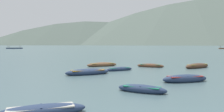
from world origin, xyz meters
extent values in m
plane|color=#476066|center=(0.00, 1500.00, 0.00)|extent=(6000.00, 6000.00, 0.00)
cone|color=slate|center=(-875.90, 1494.04, 215.24)|extent=(1063.65, 1063.65, 430.48)
cone|color=#56665B|center=(-176.78, 1696.61, 256.50)|extent=(1795.29, 1795.29, 513.00)
cone|color=#56665B|center=(450.82, 1596.75, 251.25)|extent=(2020.75, 2020.75, 502.50)
ellipsoid|color=#4C3323|center=(7.40, 22.79, 0.21)|extent=(4.20, 3.59, 0.72)
cube|color=olive|center=(7.40, 22.79, 0.43)|extent=(3.03, 2.59, 0.05)
cube|color=#4C3323|center=(7.40, 22.79, 0.48)|extent=(0.55, 0.70, 0.04)
ellipsoid|color=navy|center=(2.96, 12.69, 0.21)|extent=(4.02, 2.33, 0.70)
cube|color=#B22D28|center=(2.96, 12.69, 0.42)|extent=(2.90, 1.68, 0.05)
cube|color=navy|center=(2.96, 12.69, 0.47)|extent=(0.33, 0.80, 0.04)
ellipsoid|color=brown|center=(-4.66, 24.23, 0.19)|extent=(4.33, 3.11, 0.65)
cube|color=olive|center=(-4.66, 24.23, 0.39)|extent=(3.11, 2.24, 0.05)
cube|color=brown|center=(-4.66, 24.23, 0.44)|extent=(0.47, 0.79, 0.04)
ellipsoid|color=navy|center=(-5.27, 4.37, 0.17)|extent=(3.77, 2.31, 0.55)
cube|color=#B7B2A3|center=(-5.27, 4.37, 0.33)|extent=(2.71, 1.67, 0.05)
cube|color=navy|center=(-5.27, 4.37, 0.38)|extent=(0.33, 0.66, 0.04)
ellipsoid|color=navy|center=(-5.31, 16.34, 0.21)|extent=(4.55, 3.27, 0.70)
cube|color=orange|center=(-5.31, 16.34, 0.42)|extent=(3.28, 2.35, 0.05)
cube|color=navy|center=(-5.31, 16.34, 0.47)|extent=(0.51, 0.88, 0.04)
ellipsoid|color=navy|center=(-2.25, 19.55, 0.15)|extent=(3.20, 2.40, 0.51)
cube|color=#197A56|center=(-2.25, 19.55, 0.30)|extent=(2.31, 1.73, 0.05)
cube|color=navy|center=(-2.25, 19.55, 0.35)|extent=(0.37, 0.55, 0.04)
ellipsoid|color=brown|center=(1.70, 23.47, 0.17)|extent=(3.62, 2.15, 0.56)
cube|color=#197A56|center=(1.70, 23.47, 0.33)|extent=(2.61, 1.55, 0.05)
cube|color=brown|center=(1.70, 23.47, 0.38)|extent=(0.31, 0.68, 0.04)
ellipsoid|color=navy|center=(-0.75, 8.91, 0.16)|extent=(3.24, 2.15, 0.55)
cube|color=#197A56|center=(-0.75, 8.91, 0.33)|extent=(2.34, 1.54, 0.05)
cube|color=navy|center=(-0.75, 8.91, 0.38)|extent=(0.34, 0.66, 0.04)
cube|color=navy|center=(-77.90, 142.10, 0.27)|extent=(10.87, 6.52, 0.90)
cylinder|color=#4C4742|center=(-81.24, 139.62, 1.40)|extent=(0.10, 0.10, 1.80)
cylinder|color=#4C4742|center=(-82.03, 142.58, 1.40)|extent=(0.10, 0.10, 1.80)
cylinder|color=#4C4742|center=(-73.77, 141.61, 1.40)|extent=(0.10, 0.10, 1.80)
cylinder|color=#4C4742|center=(-74.56, 144.57, 1.40)|extent=(0.10, 0.10, 1.80)
cube|color=beige|center=(-77.90, 142.10, 2.29)|extent=(9.13, 5.48, 0.12)
cylinder|color=#4C4742|center=(63.64, 140.87, 1.40)|extent=(0.10, 0.10, 1.80)
cylinder|color=#4C4742|center=(64.15, 142.70, 1.40)|extent=(0.10, 0.10, 1.80)
camera|label=1|loc=(-1.96, -4.03, 2.90)|focal=34.03mm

